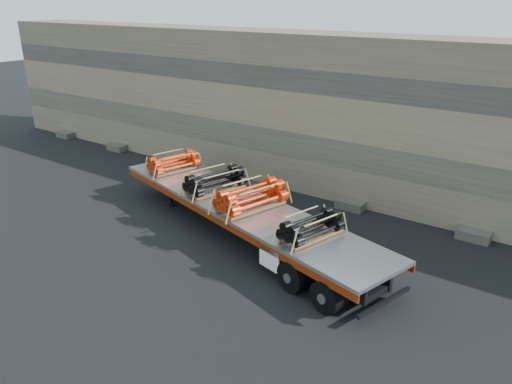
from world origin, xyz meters
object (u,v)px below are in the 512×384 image
Objects in this scene: bundle_front at (174,163)px; bundle_midrear at (251,197)px; trailer at (241,220)px; bundle_midfront at (215,181)px; bundle_rear at (311,227)px.

bundle_midrear is (5.21, -1.42, 0.07)m from bundle_front.
bundle_midrear reaches higher than bundle_front.
trailer is 5.76× the size of bundle_midfront.
trailer is 1.26m from bundle_midrear.
bundle_midfront reaches higher than trailer.
bundle_front is 3.16m from bundle_midfront.
bundle_midrear is at bearing -0.00° from bundle_front.
trailer is 6.40× the size of bundle_rear.
trailer is at bearing 180.00° from bundle_rear.
bundle_midrear is at bearing -180.00° from bundle_rear.
bundle_midfront is 1.11× the size of bundle_rear.
bundle_midfront is 0.91× the size of bundle_midrear.
bundle_rear is at bearing -0.00° from trailer.
bundle_midrear is at bearing -0.00° from trailer.
bundle_midrear reaches higher than trailer.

